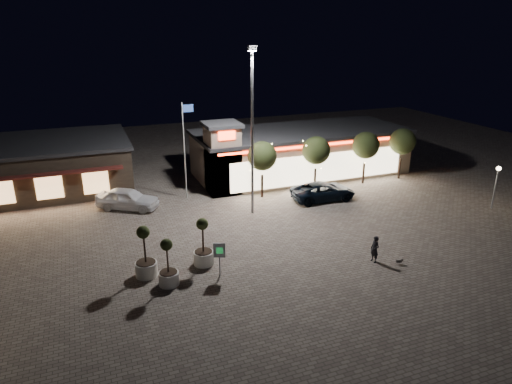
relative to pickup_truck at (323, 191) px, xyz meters
name	(u,v)px	position (x,y,z in m)	size (l,w,h in m)	color
ground	(268,264)	(-8.49, -8.55, -0.75)	(90.00, 90.00, 0.00)	#72675C
retail_building	(296,152)	(1.01, 7.27, 1.46)	(20.40, 8.40, 6.10)	gray
restaurant_building	(32,166)	(-22.49, 11.43, 1.41)	(16.40, 11.00, 4.30)	#382D23
floodlight_pole	(252,123)	(-6.49, -0.55, 6.27)	(0.60, 0.40, 12.38)	gray
flagpole	(185,143)	(-10.40, 4.45, 4.00)	(0.95, 0.10, 8.00)	white
lamp_post_east	(497,179)	(11.51, -6.55, 1.71)	(0.36, 0.36, 3.48)	gray
string_tree_a	(262,156)	(-4.49, 2.45, 2.81)	(2.42, 2.42, 4.79)	#332319
string_tree_b	(316,151)	(0.51, 2.45, 2.81)	(2.42, 2.42, 4.79)	#332319
string_tree_c	(366,145)	(5.51, 2.45, 2.81)	(2.42, 2.42, 4.79)	#332319
string_tree_d	(402,142)	(9.51, 2.45, 2.81)	(2.42, 2.42, 4.79)	#332319
pickup_truck	(323,191)	(0.00, 0.00, 0.00)	(2.48, 5.38, 1.50)	black
white_sedan	(128,199)	(-15.36, 3.81, 0.08)	(1.96, 4.88, 1.66)	white
pedestrian	(375,249)	(-2.34, -10.56, 0.09)	(0.61, 0.40, 1.68)	black
dog	(400,261)	(-1.07, -11.40, -0.51)	(0.45, 0.23, 0.24)	#59514C
planter_left	(146,261)	(-15.56, -7.25, 0.22)	(1.27, 1.27, 3.13)	white
planter_mid	(168,271)	(-14.54, -8.66, 0.11)	(1.13, 1.13, 2.79)	white
planter_right	(203,250)	(-12.12, -7.08, 0.18)	(1.22, 1.22, 3.00)	white
valet_sign	(219,253)	(-11.62, -8.78, 0.71)	(0.66, 0.32, 2.08)	gray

